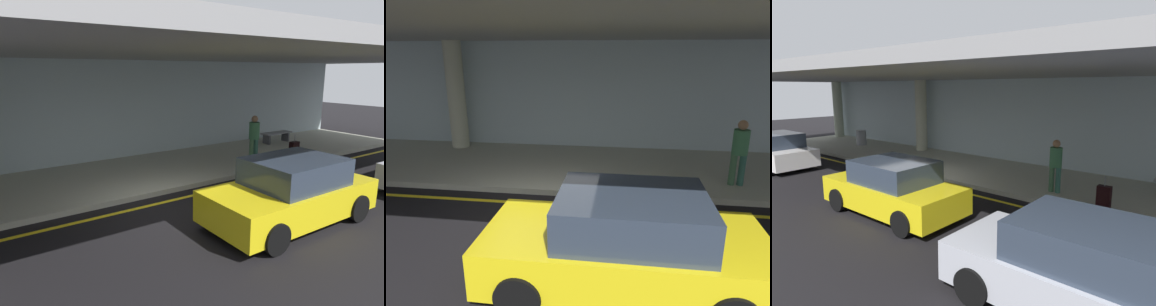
# 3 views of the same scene
# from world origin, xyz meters

# --- Properties ---
(ground_plane) EXTENTS (60.00, 60.00, 0.00)m
(ground_plane) POSITION_xyz_m (0.00, 0.00, 0.00)
(ground_plane) COLOR black
(sidewalk) EXTENTS (26.00, 4.20, 0.15)m
(sidewalk) POSITION_xyz_m (0.00, 3.10, 0.07)
(sidewalk) COLOR #AFAF9B
(sidewalk) RESTS_ON ground
(lane_stripe_yellow) EXTENTS (26.00, 0.14, 0.01)m
(lane_stripe_yellow) POSITION_xyz_m (0.00, 0.50, 0.00)
(lane_stripe_yellow) COLOR yellow
(lane_stripe_yellow) RESTS_ON ground
(support_column_left_mid) EXTENTS (0.60, 0.60, 3.65)m
(support_column_left_mid) POSITION_xyz_m (-4.00, 4.58, 1.97)
(support_column_left_mid) COLOR #B1B297
(support_column_left_mid) RESTS_ON sidewalk
(ceiling_overhang) EXTENTS (28.00, 13.20, 0.30)m
(ceiling_overhang) POSITION_xyz_m (0.00, 2.60, 3.95)
(ceiling_overhang) COLOR gray
(ceiling_overhang) RESTS_ON support_column_far_left
(terminal_back_wall) EXTENTS (26.00, 0.30, 3.80)m
(terminal_back_wall) POSITION_xyz_m (0.00, 5.35, 1.90)
(terminal_back_wall) COLOR #A8BABE
(terminal_back_wall) RESTS_ON ground
(car_yellow_taxi) EXTENTS (4.10, 1.92, 1.50)m
(car_yellow_taxi) POSITION_xyz_m (1.88, -2.16, 0.71)
(car_yellow_taxi) COLOR yellow
(car_yellow_taxi) RESTS_ON ground
(traveler_with_luggage) EXTENTS (0.38, 0.38, 1.68)m
(traveler_with_luggage) POSITION_xyz_m (4.68, 1.99, 1.11)
(traveler_with_luggage) COLOR #3C6242
(traveler_with_luggage) RESTS_ON sidewalk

